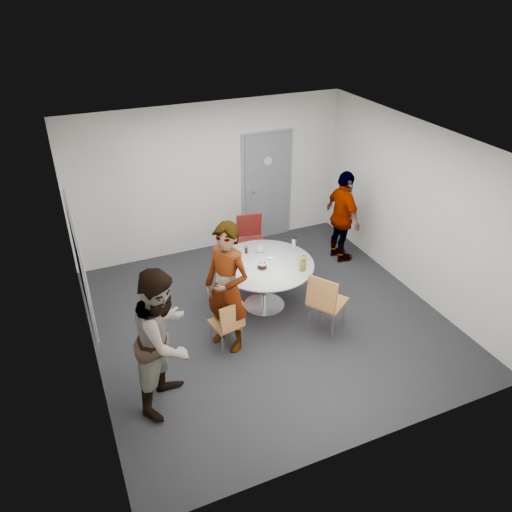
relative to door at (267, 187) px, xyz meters
name	(u,v)px	position (x,y,z in m)	size (l,w,h in m)	color
floor	(268,319)	(-1.10, -2.48, -1.03)	(5.00, 5.00, 0.00)	black
ceiling	(270,145)	(-1.10, -2.48, 1.67)	(5.00, 5.00, 0.00)	silver
wall_back	(210,179)	(-1.10, 0.02, 0.32)	(5.00, 5.00, 0.00)	silver
wall_left	(80,280)	(-3.60, -2.48, 0.32)	(5.00, 5.00, 0.00)	silver
wall_right	(415,210)	(1.40, -2.48, 0.32)	(5.00, 5.00, 0.00)	silver
wall_front	(375,352)	(-1.10, -4.98, 0.32)	(5.00, 5.00, 0.00)	silver
door	(267,187)	(0.00, 0.00, 0.00)	(1.02, 0.17, 2.12)	slate
whiteboard	(80,264)	(-3.56, -2.28, 0.42)	(0.04, 1.90, 1.25)	gray
table	(266,269)	(-0.98, -2.15, -0.36)	(1.48, 1.48, 1.06)	silver
chair_near_left	(229,322)	(-1.87, -2.90, -0.55)	(0.44, 0.47, 0.80)	brown
chair_near_right	(325,299)	(-0.51, -3.10, -0.43)	(0.67, 0.66, 0.97)	brown
chair_far	(251,236)	(-0.73, -0.96, -0.43)	(0.53, 0.57, 0.97)	#5C1512
person_main	(227,288)	(-1.84, -2.78, -0.09)	(0.69, 0.45, 1.88)	#A5C6EA
person_left	(164,339)	(-2.85, -3.45, -0.10)	(0.90, 0.70, 1.85)	white
person_right	(343,217)	(0.85, -1.35, -0.19)	(0.98, 0.41, 1.67)	black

